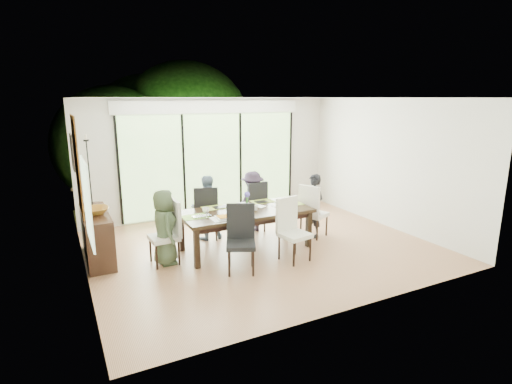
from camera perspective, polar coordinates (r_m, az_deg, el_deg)
name	(u,v)px	position (r m, az deg, el deg)	size (l,w,h in m)	color
floor	(262,247)	(7.47, 0.88, -7.92)	(6.00, 5.00, 0.01)	brown
ceiling	(263,97)	(6.97, 0.96, 13.35)	(6.00, 5.00, 0.01)	white
wall_back	(212,158)	(9.36, -6.29, 4.92)	(6.00, 0.02, 2.70)	beige
wall_front	(357,210)	(5.07, 14.26, -2.53)	(6.00, 0.02, 2.70)	beige
wall_left	(78,194)	(6.31, -24.05, -0.20)	(0.02, 5.00, 2.70)	beige
wall_right	(388,164)	(8.88, 18.40, 3.88)	(0.02, 5.00, 2.70)	silver
glass_doors	(213,164)	(9.34, -6.18, 3.98)	(4.20, 0.02, 2.30)	#598C3F
blinds_header	(212,107)	(9.21, -6.36, 11.97)	(4.40, 0.06, 0.28)	white
mullion_a	(119,172)	(8.82, -19.02, 2.79)	(0.05, 0.04, 2.30)	black
mullion_b	(184,166)	(9.11, -10.28, 3.61)	(0.05, 0.04, 2.30)	black
mullion_c	(240,162)	(9.60, -2.24, 4.30)	(0.05, 0.04, 2.30)	black
mullion_d	(290,158)	(10.25, 4.91, 4.83)	(0.05, 0.04, 2.30)	black
side_window	(87,202)	(5.11, -22.97, -1.32)	(0.02, 0.90, 1.00)	#8CAD7F
deck	(201,207)	(10.46, -7.83, -2.07)	(6.00, 1.80, 0.10)	#4F3D22
rail_top	(191,179)	(11.07, -9.29, 1.91)	(6.00, 0.08, 0.06)	brown
foliage_left	(114,146)	(11.52, -19.61, 6.25)	(3.20, 3.20, 3.20)	#14380F
foliage_mid	(186,128)	(12.54, -10.01, 8.97)	(4.00, 4.00, 4.00)	#14380F
foliage_right	(250,145)	(12.50, -0.85, 6.67)	(2.80, 2.80, 2.80)	#14380F
foliage_far	(148,134)	(12.98, -15.16, 8.06)	(3.60, 3.60, 3.60)	#14380F
table_top	(246,212)	(7.19, -1.47, -2.81)	(2.35, 1.07, 0.06)	black
table_apron	(246,216)	(7.22, -1.47, -3.48)	(2.15, 0.88, 0.10)	black
table_leg_fl	(197,248)	(6.55, -8.46, -7.98)	(0.09, 0.09, 0.67)	black
table_leg_fr	(309,229)	(7.46, 7.52, -5.27)	(0.09, 0.09, 0.67)	black
table_leg_bl	(181,233)	(7.32, -10.62, -5.74)	(0.09, 0.09, 0.67)	black
table_leg_br	(285,217)	(8.15, 4.12, -3.58)	(0.09, 0.09, 0.67)	black
chair_left_end	(164,233)	(6.77, -13.07, -5.68)	(0.45, 0.45, 1.07)	beige
chair_right_end	(314,210)	(7.97, 8.33, -2.58)	(0.45, 0.45, 1.07)	white
chair_far_left	(206,212)	(7.83, -7.13, -2.83)	(0.45, 0.45, 1.07)	black
chair_far_right	(252,206)	(8.20, -0.55, -1.98)	(0.45, 0.45, 1.07)	black
chair_near_left	(241,239)	(6.29, -2.18, -6.79)	(0.45, 0.45, 1.07)	black
chair_near_right	(295,230)	(6.75, 5.59, -5.45)	(0.45, 0.45, 1.07)	white
person_left_end	(164,227)	(6.74, -12.95, -4.91)	(0.59, 0.37, 1.26)	#3D4E34
person_right_end	(314,206)	(7.93, 8.23, -1.95)	(0.59, 0.37, 1.26)	black
person_far_left	(206,208)	(7.79, -7.10, -2.21)	(0.59, 0.37, 1.26)	slate
person_far_right	(253,202)	(8.16, -0.49, -1.38)	(0.59, 0.37, 1.26)	#271E2D
placemat_left	(195,217)	(6.85, -8.69, -3.51)	(0.43, 0.31, 0.01)	#84B942
placemat_right	(291,204)	(7.62, 4.99, -1.67)	(0.43, 0.31, 0.01)	#87A33A
placemat_far_l	(214,208)	(7.37, -5.98, -2.22)	(0.43, 0.31, 0.01)	#ACC646
placemat_far_r	(262,201)	(7.77, 0.92, -1.35)	(0.43, 0.31, 0.01)	olive
placemat_paper	(224,218)	(6.71, -4.63, -3.76)	(0.43, 0.31, 0.01)	white
tablet_far_l	(220,207)	(7.36, -5.11, -2.16)	(0.25, 0.18, 0.01)	black
tablet_far_r	(261,202)	(7.70, 0.77, -1.42)	(0.23, 0.17, 0.01)	black
papers	(281,206)	(7.46, 3.56, -2.00)	(0.29, 0.21, 0.00)	white
platter_base	(224,217)	(6.70, -4.63, -3.64)	(0.25, 0.25, 0.02)	white
platter_snacks	(224,216)	(6.70, -4.63, -3.49)	(0.20, 0.20, 0.01)	orange
vase	(247,206)	(7.23, -1.29, -1.99)	(0.08, 0.08, 0.12)	silver
hyacinth_stems	(247,200)	(7.20, -1.29, -1.09)	(0.04, 0.04, 0.16)	#337226
hyacinth_blooms	(247,194)	(7.18, -1.30, -0.34)	(0.11, 0.11, 0.11)	#5B4DC1
laptop	(203,217)	(6.78, -7.62, -3.55)	(0.32, 0.21, 0.03)	silver
cup_a	(206,210)	(7.05, -7.16, -2.60)	(0.12, 0.12, 0.09)	white
cup_b	(256,208)	(7.15, -0.05, -2.29)	(0.10, 0.10, 0.09)	white
cup_c	(281,201)	(7.62, 3.64, -1.32)	(0.12, 0.12, 0.09)	white
book	(257,207)	(7.33, 0.12, -2.18)	(0.16, 0.22, 0.02)	white
sideboard	(97,236)	(7.33, -21.78, -5.83)	(0.41, 1.47, 0.83)	black
bowl	(95,211)	(7.10, -22.02, -2.50)	(0.44, 0.44, 0.11)	#8E601F
candlestick_base	(93,206)	(7.55, -22.32, -1.91)	(0.09, 0.09, 0.04)	black
candlestick_shaft	(89,174)	(7.43, -22.71, 2.42)	(0.02, 0.02, 1.15)	black
candlestick_pan	(86,140)	(7.35, -23.11, 6.79)	(0.09, 0.09, 0.03)	black
candle	(86,137)	(7.35, -23.15, 7.22)	(0.03, 0.03, 0.09)	silver
tapestry	(77,165)	(6.64, -24.20, 3.49)	(0.02, 1.00, 1.50)	#924F15
art_frame	(72,152)	(7.92, -24.76, 5.21)	(0.03, 0.55, 0.65)	black
art_canvas	(74,152)	(7.92, -24.62, 5.22)	(0.01, 0.45, 0.55)	#1B5858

